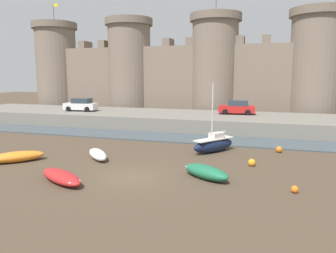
{
  "coord_description": "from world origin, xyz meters",
  "views": [
    {
      "loc": [
        7.6,
        -17.36,
        6.06
      ],
      "look_at": [
        0.93,
        4.12,
        2.5
      ],
      "focal_mm": 35.0,
      "sensor_mm": 36.0,
      "label": 1
    }
  ],
  "objects_px": {
    "mooring_buoy_mid_mud": "(252,163)",
    "rowboat_midflat_right": "(98,154)",
    "car_quay_west": "(237,108)",
    "sailboat_foreground_centre": "(214,144)",
    "rowboat_midflat_centre": "(206,172)",
    "mooring_buoy_near_shore": "(279,149)",
    "rowboat_near_channel_right": "(16,157)",
    "car_quay_centre_west": "(81,105)",
    "mooring_buoy_off_centre": "(295,189)",
    "rowboat_foreground_right": "(61,177)"
  },
  "relations": [
    {
      "from": "car_quay_west",
      "to": "mooring_buoy_near_shore",
      "type": "bearing_deg",
      "value": -69.61
    },
    {
      "from": "rowboat_midflat_right",
      "to": "mooring_buoy_off_centre",
      "type": "height_order",
      "value": "rowboat_midflat_right"
    },
    {
      "from": "rowboat_near_channel_right",
      "to": "mooring_buoy_off_centre",
      "type": "xyz_separation_m",
      "value": [
        18.27,
        -0.72,
        -0.19
      ]
    },
    {
      "from": "rowboat_near_channel_right",
      "to": "mooring_buoy_mid_mud",
      "type": "height_order",
      "value": "rowboat_near_channel_right"
    },
    {
      "from": "sailboat_foreground_centre",
      "to": "rowboat_foreground_right",
      "type": "bearing_deg",
      "value": -125.33
    },
    {
      "from": "rowboat_near_channel_right",
      "to": "mooring_buoy_near_shore",
      "type": "relative_size",
      "value": 7.16
    },
    {
      "from": "mooring_buoy_off_centre",
      "to": "mooring_buoy_mid_mud",
      "type": "distance_m",
      "value": 5.13
    },
    {
      "from": "mooring_buoy_off_centre",
      "to": "sailboat_foreground_centre",
      "type": "bearing_deg",
      "value": 125.19
    },
    {
      "from": "mooring_buoy_near_shore",
      "to": "rowboat_near_channel_right",
      "type": "bearing_deg",
      "value": -154.5
    },
    {
      "from": "rowboat_foreground_right",
      "to": "car_quay_centre_west",
      "type": "relative_size",
      "value": 0.94
    },
    {
      "from": "car_quay_west",
      "to": "sailboat_foreground_centre",
      "type": "bearing_deg",
      "value": -92.0
    },
    {
      "from": "rowboat_near_channel_right",
      "to": "mooring_buoy_near_shore",
      "type": "bearing_deg",
      "value": 25.5
    },
    {
      "from": "mooring_buoy_off_centre",
      "to": "car_quay_centre_west",
      "type": "height_order",
      "value": "car_quay_centre_west"
    },
    {
      "from": "rowboat_near_channel_right",
      "to": "rowboat_midflat_centre",
      "type": "bearing_deg",
      "value": 1.14
    },
    {
      "from": "rowboat_near_channel_right",
      "to": "mooring_buoy_mid_mud",
      "type": "xyz_separation_m",
      "value": [
        15.87,
        3.81,
        -0.13
      ]
    },
    {
      "from": "rowboat_midflat_centre",
      "to": "sailboat_foreground_centre",
      "type": "distance_m",
      "value": 6.87
    },
    {
      "from": "sailboat_foreground_centre",
      "to": "mooring_buoy_near_shore",
      "type": "distance_m",
      "value": 5.14
    },
    {
      "from": "sailboat_foreground_centre",
      "to": "mooring_buoy_near_shore",
      "type": "height_order",
      "value": "sailboat_foreground_centre"
    },
    {
      "from": "rowboat_foreground_right",
      "to": "mooring_buoy_off_centre",
      "type": "relative_size",
      "value": 10.25
    },
    {
      "from": "rowboat_midflat_centre",
      "to": "car_quay_west",
      "type": "relative_size",
      "value": 0.8
    },
    {
      "from": "mooring_buoy_mid_mud",
      "to": "car_quay_west",
      "type": "bearing_deg",
      "value": 99.0
    },
    {
      "from": "rowboat_midflat_centre",
      "to": "rowboat_midflat_right",
      "type": "bearing_deg",
      "value": 165.22
    },
    {
      "from": "rowboat_near_channel_right",
      "to": "car_quay_centre_west",
      "type": "distance_m",
      "value": 19.16
    },
    {
      "from": "rowboat_midflat_centre",
      "to": "car_quay_centre_west",
      "type": "relative_size",
      "value": 0.8
    },
    {
      "from": "rowboat_near_channel_right",
      "to": "rowboat_midflat_centre",
      "type": "xyz_separation_m",
      "value": [
        13.42,
        0.27,
        0.03
      ]
    },
    {
      "from": "rowboat_midflat_centre",
      "to": "sailboat_foreground_centre",
      "type": "height_order",
      "value": "sailboat_foreground_centre"
    },
    {
      "from": "rowboat_midflat_right",
      "to": "car_quay_west",
      "type": "xyz_separation_m",
      "value": [
        8.19,
        18.02,
        1.94
      ]
    },
    {
      "from": "rowboat_near_channel_right",
      "to": "rowboat_midflat_right",
      "type": "relative_size",
      "value": 1.19
    },
    {
      "from": "sailboat_foreground_centre",
      "to": "mooring_buoy_near_shore",
      "type": "bearing_deg",
      "value": 15.19
    },
    {
      "from": "mooring_buoy_off_centre",
      "to": "rowboat_foreground_right",
      "type": "bearing_deg",
      "value": -170.33
    },
    {
      "from": "rowboat_midflat_centre",
      "to": "mooring_buoy_near_shore",
      "type": "xyz_separation_m",
      "value": [
        4.28,
        8.18,
        -0.16
      ]
    },
    {
      "from": "mooring_buoy_mid_mud",
      "to": "rowboat_midflat_right",
      "type": "bearing_deg",
      "value": -172.99
    },
    {
      "from": "rowboat_midflat_centre",
      "to": "mooring_buoy_near_shore",
      "type": "height_order",
      "value": "rowboat_midflat_centre"
    },
    {
      "from": "rowboat_midflat_centre",
      "to": "mooring_buoy_mid_mud",
      "type": "distance_m",
      "value": 4.31
    },
    {
      "from": "mooring_buoy_near_shore",
      "to": "car_quay_west",
      "type": "bearing_deg",
      "value": 110.39
    },
    {
      "from": "car_quay_west",
      "to": "rowboat_midflat_centre",
      "type": "bearing_deg",
      "value": -89.44
    },
    {
      "from": "mooring_buoy_mid_mud",
      "to": "car_quay_centre_west",
      "type": "bearing_deg",
      "value": 146.87
    },
    {
      "from": "car_quay_centre_west",
      "to": "car_quay_west",
      "type": "distance_m",
      "value": 19.39
    },
    {
      "from": "car_quay_west",
      "to": "car_quay_centre_west",
      "type": "bearing_deg",
      "value": -172.87
    },
    {
      "from": "sailboat_foreground_centre",
      "to": "mooring_buoy_mid_mud",
      "type": "relative_size",
      "value": 10.88
    },
    {
      "from": "rowboat_foreground_right",
      "to": "mooring_buoy_mid_mud",
      "type": "height_order",
      "value": "rowboat_foreground_right"
    },
    {
      "from": "mooring_buoy_near_shore",
      "to": "car_quay_west",
      "type": "distance_m",
      "value": 13.02
    },
    {
      "from": "rowboat_midflat_right",
      "to": "mooring_buoy_off_centre",
      "type": "bearing_deg",
      "value": -13.59
    },
    {
      "from": "rowboat_near_channel_right",
      "to": "mooring_buoy_near_shore",
      "type": "xyz_separation_m",
      "value": [
        17.71,
        8.45,
        -0.13
      ]
    },
    {
      "from": "car_quay_centre_west",
      "to": "car_quay_west",
      "type": "relative_size",
      "value": 1.0
    },
    {
      "from": "rowboat_midflat_right",
      "to": "car_quay_centre_west",
      "type": "height_order",
      "value": "car_quay_centre_west"
    },
    {
      "from": "rowboat_midflat_centre",
      "to": "sailboat_foreground_centre",
      "type": "bearing_deg",
      "value": 95.56
    },
    {
      "from": "sailboat_foreground_centre",
      "to": "car_quay_centre_west",
      "type": "xyz_separation_m",
      "value": [
        -18.77,
        10.99,
        1.64
      ]
    },
    {
      "from": "car_quay_centre_west",
      "to": "car_quay_west",
      "type": "height_order",
      "value": "same"
    },
    {
      "from": "mooring_buoy_near_shore",
      "to": "sailboat_foreground_centre",
      "type": "bearing_deg",
      "value": -164.81
    }
  ]
}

